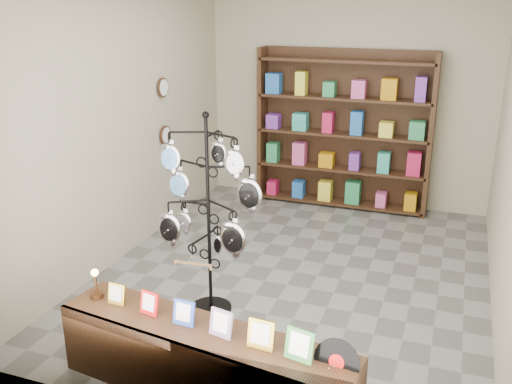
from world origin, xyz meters
TOP-DOWN VIEW (x-y plane):
  - ground at (0.00, 0.00)m, footprint 5.00×5.00m
  - room_envelope at (0.00, 0.00)m, footprint 5.00×5.00m
  - display_tree at (-0.55, -1.03)m, footprint 0.99×0.81m
  - front_shelf at (-0.07, -2.20)m, footprint 2.37×0.79m
  - back_shelving at (0.00, 2.30)m, footprint 2.42×0.36m
  - wall_clocks at (-1.97, 0.80)m, footprint 0.03×0.24m

SIDE VIEW (x-z plane):
  - ground at x=0.00m, z-range 0.00..0.00m
  - front_shelf at x=-0.07m, z-range -0.12..0.70m
  - back_shelving at x=0.00m, z-range -0.07..2.13m
  - display_tree at x=-0.55m, z-range 0.15..2.08m
  - wall_clocks at x=-1.97m, z-range 1.08..1.92m
  - room_envelope at x=0.00m, z-range -0.65..4.35m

